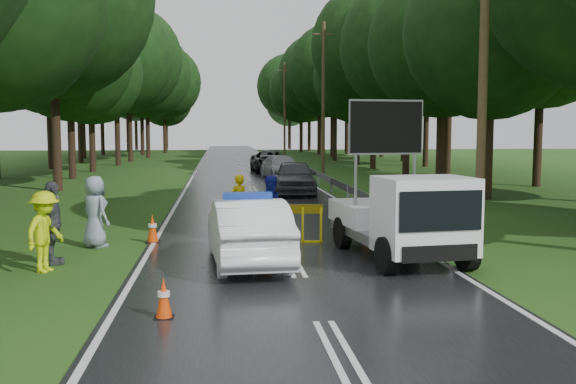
{
  "coord_description": "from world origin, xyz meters",
  "views": [
    {
      "loc": [
        -1.57,
        -14.16,
        3.02
      ],
      "look_at": [
        0.25,
        3.23,
        1.3
      ],
      "focal_mm": 40.0,
      "sensor_mm": 36.0,
      "label": 1
    }
  ],
  "objects": [
    {
      "name": "queue_car_first",
      "position": [
        1.84,
        15.33,
        0.79
      ],
      "size": [
        2.2,
        4.77,
        1.58
      ],
      "primitive_type": "imported",
      "rotation": [
        0.0,
        0.0,
        -0.07
      ],
      "color": "#3D3F45",
      "rests_on": "ground"
    },
    {
      "name": "bystander_left",
      "position": [
        -5.29,
        -0.31,
        0.86
      ],
      "size": [
        0.99,
        1.27,
        1.72
      ],
      "primitive_type": "imported",
      "rotation": [
        0.0,
        0.0,
        1.21
      ],
      "color": "#C9E60C",
      "rests_on": "ground"
    },
    {
      "name": "utility_pole_near",
      "position": [
        5.2,
        2.0,
        5.06
      ],
      "size": [
        1.4,
        0.24,
        10.0
      ],
      "color": "#493722",
      "rests_on": "ground"
    },
    {
      "name": "utility_pole_mid",
      "position": [
        5.2,
        28.0,
        5.06
      ],
      "size": [
        1.4,
        0.24,
        10.0
      ],
      "color": "#493722",
      "rests_on": "ground"
    },
    {
      "name": "officer",
      "position": [
        -1.06,
        5.0,
        0.83
      ],
      "size": [
        0.73,
        0.67,
        1.66
      ],
      "primitive_type": "imported",
      "rotation": [
        0.0,
        0.0,
        3.75
      ],
      "color": "yellow",
      "rests_on": "ground"
    },
    {
      "name": "queue_car_third",
      "position": [
        1.89,
        30.45,
        0.75
      ],
      "size": [
        2.72,
        5.53,
        1.51
      ],
      "primitive_type": "imported",
      "rotation": [
        0.0,
        0.0,
        0.04
      ],
      "color": "black",
      "rests_on": "ground"
    },
    {
      "name": "cone_right",
      "position": [
        2.72,
        4.42,
        0.37
      ],
      "size": [
        0.36,
        0.36,
        0.76
      ],
      "color": "black",
      "rests_on": "ground"
    },
    {
      "name": "guardrail",
      "position": [
        3.7,
        29.67,
        0.55
      ],
      "size": [
        0.12,
        60.06,
        0.7
      ],
      "color": "gray",
      "rests_on": "ground"
    },
    {
      "name": "ground",
      "position": [
        0.0,
        0.0,
        0.0
      ],
      "size": [
        160.0,
        160.0,
        0.0
      ],
      "primitive_type": "plane",
      "color": "#204915",
      "rests_on": "ground"
    },
    {
      "name": "barrier",
      "position": [
        -0.16,
        2.55,
        0.78
      ],
      "size": [
        2.5,
        0.3,
        1.04
      ],
      "rotation": [
        0.0,
        0.0,
        -0.1
      ],
      "color": "yellow",
      "rests_on": "ground"
    },
    {
      "name": "cone_near_left",
      "position": [
        -2.5,
        -4.0,
        0.33
      ],
      "size": [
        0.32,
        0.32,
        0.67
      ],
      "color": "black",
      "rests_on": "ground"
    },
    {
      "name": "cone_center",
      "position": [
        -0.59,
        0.05,
        0.38
      ],
      "size": [
        0.37,
        0.37,
        0.79
      ],
      "color": "black",
      "rests_on": "ground"
    },
    {
      "name": "road",
      "position": [
        0.0,
        30.0,
        0.01
      ],
      "size": [
        7.0,
        140.0,
        0.02
      ],
      "primitive_type": "cube",
      "color": "black",
      "rests_on": "ground"
    },
    {
      "name": "police_sedan",
      "position": [
        -0.99,
        0.01,
        0.74
      ],
      "size": [
        1.88,
        4.55,
        1.61
      ],
      "rotation": [
        0.0,
        0.0,
        3.22
      ],
      "color": "white",
      "rests_on": "ground"
    },
    {
      "name": "queue_car_fourth",
      "position": [
        2.36,
        37.56,
        0.63
      ],
      "size": [
        1.55,
        3.92,
        1.27
      ],
      "primitive_type": "imported",
      "rotation": [
        0.0,
        0.0,
        -0.06
      ],
      "color": "#383C3F",
      "rests_on": "ground"
    },
    {
      "name": "cone_far",
      "position": [
        -0.17,
        3.03,
        0.38
      ],
      "size": [
        0.37,
        0.37,
        0.79
      ],
      "color": "black",
      "rests_on": "ground"
    },
    {
      "name": "work_truck",
      "position": [
        2.59,
        0.04,
        1.0
      ],
      "size": [
        2.54,
        4.82,
        3.69
      ],
      "rotation": [
        0.0,
        0.0,
        0.11
      ],
      "color": "gray",
      "rests_on": "ground"
    },
    {
      "name": "bystander_right",
      "position": [
        -4.79,
        2.5,
        0.92
      ],
      "size": [
        1.04,
        1.05,
        1.84
      ],
      "primitive_type": "imported",
      "rotation": [
        0.0,
        0.0,
        2.33
      ],
      "color": "#8693A0",
      "rests_on": "ground"
    },
    {
      "name": "utility_pole_far",
      "position": [
        5.2,
        54.0,
        5.06
      ],
      "size": [
        1.4,
        0.24,
        10.0
      ],
      "color": "#493722",
      "rests_on": "ground"
    },
    {
      "name": "civilian",
      "position": [
        -0.21,
        2.75,
        0.89
      ],
      "size": [
        0.91,
        0.73,
        1.79
      ],
      "primitive_type": "imported",
      "rotation": [
        0.0,
        0.0,
        0.06
      ],
      "color": "#171F98",
      "rests_on": "ground"
    },
    {
      "name": "queue_car_second",
      "position": [
        2.09,
        24.45,
        0.71
      ],
      "size": [
        2.61,
        5.09,
        1.41
      ],
      "primitive_type": "imported",
      "rotation": [
        0.0,
        0.0,
        0.13
      ],
      "color": "#A0A2A8",
      "rests_on": "ground"
    },
    {
      "name": "bystander_mid",
      "position": [
        -5.32,
        0.47,
        0.93
      ],
      "size": [
        0.71,
        1.17,
        1.87
      ],
      "primitive_type": "imported",
      "rotation": [
        0.0,
        0.0,
        1.82
      ],
      "color": "#45474D",
      "rests_on": "ground"
    },
    {
      "name": "cone_left_mid",
      "position": [
        -3.4,
        3.0,
        0.38
      ],
      "size": [
        0.37,
        0.37,
        0.78
      ],
      "color": "black",
      "rests_on": "ground"
    }
  ]
}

